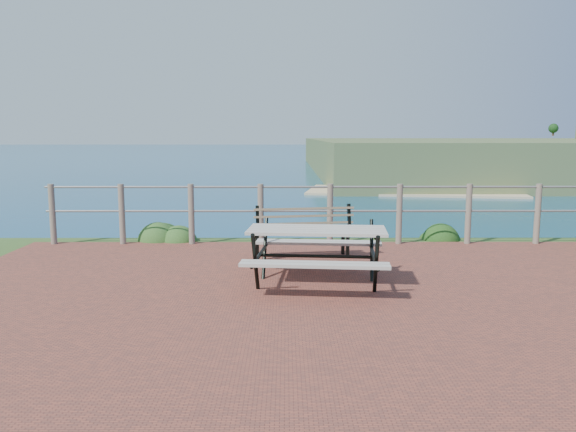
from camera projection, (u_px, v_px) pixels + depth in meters
name	position (u px, v px, depth m)	size (l,w,h in m)	color
ground	(354.00, 305.00, 6.06)	(10.00, 7.00, 0.12)	brown
ocean	(288.00, 140.00, 203.98)	(1200.00, 1200.00, 0.00)	#14697A
safety_railing	(330.00, 211.00, 9.29)	(9.40, 0.10, 1.00)	#6B5B4C
picnic_table	(317.00, 251.00, 6.73)	(1.69, 1.42, 0.69)	#A29D92
park_bench	(301.00, 223.00, 8.24)	(1.48, 0.58, 0.81)	brown
shrub_lip_west	(170.00, 239.00, 9.90)	(0.73, 0.73, 0.46)	#2C521F
shrub_lip_east	(436.00, 239.00, 9.88)	(0.68, 0.68, 0.39)	#1C3F13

